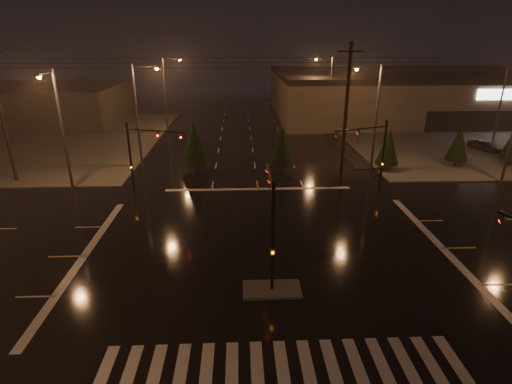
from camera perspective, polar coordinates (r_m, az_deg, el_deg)
The scene contains 23 objects.
ground at distance 24.68m, azimuth 1.52°, elevation -8.59°, with size 140.00×140.00×0.00m, color black.
sidewalk_ne at distance 61.53m, azimuth 28.71°, elevation 7.09°, with size 36.00×36.00×0.12m, color #4E4B45.
sidewalk_nw at distance 59.97m, azimuth -30.91°, elevation 6.38°, with size 36.00×36.00×0.12m, color #4E4B45.
median_island at distance 21.26m, azimuth 2.28°, elevation -13.74°, with size 3.00×1.60×0.15m, color #4E4B45.
crosswalk at distance 17.46m, azimuth 3.71°, elevation -23.31°, with size 15.00×2.60×0.01m, color beige.
stop_bar_far at distance 34.65m, azimuth 0.29°, elevation 0.44°, with size 16.00×0.50×0.01m, color beige.
retail_building at distance 77.12m, azimuth 26.55°, elevation 12.69°, with size 60.20×28.30×7.20m.
commercial_block at distance 72.28m, azimuth -30.58°, elevation 10.73°, with size 30.00×18.00×5.60m, color #3D3836.
signal_mast_median at distance 20.24m, azimuth 2.22°, elevation -3.64°, with size 0.25×4.59×6.00m.
signal_mast_ne at distance 34.46m, azimuth 16.45°, elevation 6.06°, with size 4.84×1.86×6.00m.
signal_mast_nw at distance 33.58m, azimuth -16.12°, elevation 5.71°, with size 4.84×1.86×6.00m.
streetlight_1 at distance 41.05m, azimuth -16.30°, elevation 11.26°, with size 2.77×0.32×10.00m.
streetlight_2 at distance 56.58m, azimuth -12.62°, elevation 14.07°, with size 2.77×0.32×10.00m.
streetlight_3 at distance 40.03m, azimuth 16.46°, elevation 11.01°, with size 2.77×0.32×10.00m.
streetlight_4 at distance 59.14m, azimuth 10.33°, elevation 14.51°, with size 2.77×0.32×10.00m.
streetlight_5 at distance 36.20m, azimuth -26.24°, elevation 8.73°, with size 0.32×2.77×10.00m.
utility_pole_0 at distance 41.31m, azimuth -32.55°, elevation 9.36°, with size 2.20×0.32×12.00m.
utility_pole_1 at distance 37.16m, azimuth 12.73°, elevation 11.15°, with size 2.20×0.32×12.00m.
conifer_0 at distance 40.95m, azimuth 18.38°, elevation 6.19°, with size 2.24×2.24×4.20m.
conifer_1 at distance 45.01m, azimuth 26.97°, elevation 6.20°, with size 2.20×2.20×4.14m.
conifer_3 at distance 38.98m, azimuth -8.79°, elevation 6.97°, with size 2.79×2.79×5.06m.
conifer_4 at distance 38.52m, azimuth 3.76°, elevation 6.52°, with size 2.39×2.39×4.44m.
car_parked at distance 53.47m, azimuth 29.80°, elevation 5.78°, with size 1.53×3.80×1.29m, color black.
Camera 1 is at (-1.57, -21.39, 12.20)m, focal length 28.00 mm.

